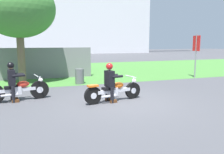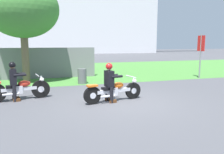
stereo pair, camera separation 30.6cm
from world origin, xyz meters
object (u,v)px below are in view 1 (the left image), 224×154
tree_roadside (18,9)px  sign_banner (196,49)px  rider_follow (12,79)px  rider_lead (110,79)px  motorcycle_follow (18,90)px  motorcycle_lead (114,91)px  trash_can (80,76)px

tree_roadside → sign_banner: tree_roadside is taller
sign_banner → rider_follow: bearing=-165.9°
rider_lead → tree_roadside: size_ratio=0.26×
rider_lead → motorcycle_follow: rider_lead is taller
motorcycle_lead → rider_lead: size_ratio=1.62×
motorcycle_lead → rider_follow: (-3.41, 1.13, 0.45)m
motorcycle_lead → rider_follow: rider_follow is taller
rider_lead → motorcycle_follow: (-3.08, 1.19, -0.40)m
motorcycle_lead → rider_lead: (-0.17, -0.03, 0.43)m
rider_follow → trash_can: rider_follow is taller
motorcycle_lead → sign_banner: bearing=18.0°
trash_can → motorcycle_follow: bearing=-135.9°
motorcycle_follow → tree_roadside: (-0.04, 3.99, 3.36)m
motorcycle_lead → tree_roadside: 6.98m
rider_lead → rider_follow: size_ratio=0.98×
motorcycle_lead → motorcycle_follow: (-3.24, 1.16, 0.02)m
rider_lead → rider_follow: rider_follow is taller
motorcycle_lead → tree_roadside: size_ratio=0.43×
trash_can → sign_banner: 7.09m
motorcycle_lead → motorcycle_follow: size_ratio=1.03×
motorcycle_follow → tree_roadside: bearing=79.4°
sign_banner → motorcycle_lead: bearing=-150.8°
tree_roadside → sign_banner: (9.73, -1.55, -2.04)m
motorcycle_follow → motorcycle_lead: bearing=-30.8°
trash_can → rider_follow: bearing=-137.3°
motorcycle_follow → trash_can: motorcycle_follow is taller
rider_follow → tree_roadside: size_ratio=0.27×
sign_banner → tree_roadside: bearing=171.0°
motorcycle_lead → rider_lead: 0.46m
tree_roadside → trash_can: bearing=-25.9°
rider_lead → rider_follow: (-3.24, 1.16, 0.02)m
motorcycle_lead → trash_can: bearing=86.5°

